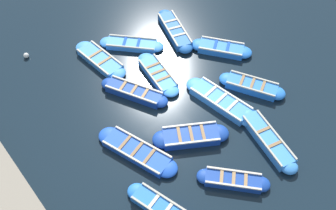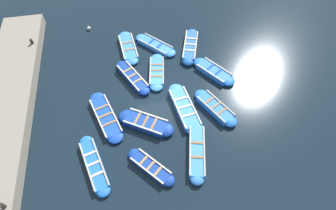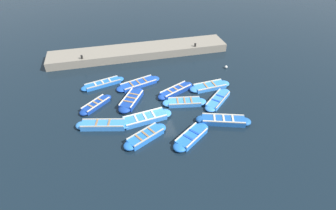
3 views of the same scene
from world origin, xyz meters
TOP-DOWN VIEW (x-y plane):
  - ground_plane at (0.00, 0.00)m, footprint 120.00×120.00m
  - boat_end_of_row at (1.21, -1.74)m, footprint 2.25×3.55m
  - boat_outer_right at (-4.33, -1.28)m, footprint 2.69×3.24m
  - boat_tucked at (-0.79, -4.68)m, footprint 3.04×3.19m
  - boat_outer_left at (-3.32, -4.01)m, footprint 2.03×3.97m
  - boat_broadside at (-1.69, 1.36)m, footprint 1.53×4.15m
  - boat_bow_out at (-0.48, -1.99)m, footprint 1.45×3.54m
  - boat_centre at (-1.72, 4.33)m, footprint 1.66×3.91m
  - boat_alongside at (-3.56, 1.66)m, footprint 2.33×3.37m
  - boat_mid_row at (0.91, 4.75)m, footprint 2.55×2.76m
  - boat_stern_in at (0.81, 1.99)m, footprint 3.46×2.65m
  - boat_inner_gap at (3.13, 1.07)m, footprint 2.13×4.15m
  - boat_near_quay at (3.88, 4.07)m, footprint 1.75×3.87m
  - boat_drifting at (1.21, -4.77)m, footprint 1.28×3.74m
  - quay_wall at (9.00, 0.00)m, footprint 2.91×18.29m
  - bollard_north at (7.89, -5.72)m, footprint 0.20×0.20m
  - bollard_mid_north at (7.89, 5.72)m, footprint 0.20×0.20m
  - buoy_orange_near at (4.08, -7.58)m, footprint 0.28×0.28m

SIDE VIEW (x-z plane):
  - ground_plane at x=0.00m, z-range 0.00..0.00m
  - buoy_orange_near at x=4.08m, z-range 0.00..0.28m
  - boat_tucked at x=-0.79m, z-range -0.03..0.33m
  - boat_inner_gap at x=3.13m, z-range -0.03..0.33m
  - boat_drifting at x=1.21m, z-range -0.03..0.34m
  - boat_near_quay at x=3.88m, z-range -0.03..0.34m
  - boat_bow_out at x=-0.48m, z-range -0.03..0.34m
  - boat_mid_row at x=0.91m, z-range -0.03..0.36m
  - boat_outer_right at x=-4.33m, z-range -0.03..0.39m
  - boat_broadside at x=-1.69m, z-range -0.03..0.40m
  - boat_alongside at x=-3.56m, z-range -0.03..0.42m
  - boat_end_of_row at x=1.21m, z-range -0.03..0.43m
  - boat_outer_left at x=-3.32m, z-range -0.03..0.43m
  - boat_centre at x=-1.72m, z-range -0.03..0.43m
  - boat_stern_in at x=0.81m, z-range -0.03..0.43m
  - quay_wall at x=9.00m, z-range 0.00..0.80m
  - bollard_north at x=7.89m, z-range 0.80..1.15m
  - bollard_mid_north at x=7.89m, z-range 0.80..1.15m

